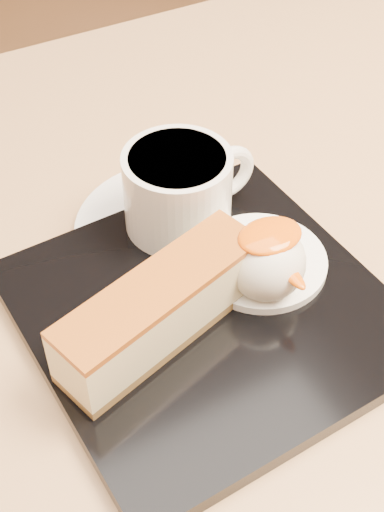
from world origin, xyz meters
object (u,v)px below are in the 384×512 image
ice_cream_scoop (266,262)px  dessert_plate (207,312)px  cheesecake (161,308)px  table (207,452)px  saucer (178,230)px  coffee_cup (180,190)px

ice_cream_scoop → dessert_plate: bearing=172.9°
cheesecake → table: bearing=-27.6°
saucer → coffee_cup: 0.04m
cheesecake → ice_cream_scoop: size_ratio=2.90×
table → dessert_plate: dessert_plate is taller
table → ice_cream_scoop: bearing=8.1°
dessert_plate → cheesecake: 0.05m
dessert_plate → coffee_cup: 0.09m
saucer → dessert_plate: bearing=-104.7°
table → dessert_plate: (0.00, 0.01, 0.16)m
cheesecake → dessert_plate: bearing=-8.3°
saucer → coffee_cup: (0.00, 0.00, 0.04)m
ice_cream_scoop → saucer: size_ratio=0.34×
table → saucer: 0.19m
table → coffee_cup: 0.22m
ice_cream_scoop → table: bearing=-171.9°
dessert_plate → cheesecake: size_ratio=1.51×
ice_cream_scoop → saucer: bearing=103.1°
table → cheesecake: size_ratio=5.48×
ice_cream_scoop → coffee_cup: size_ratio=0.50×
ice_cream_scoop → saucer: ice_cream_scoop is taller
saucer → ice_cream_scoop: bearing=-76.9°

